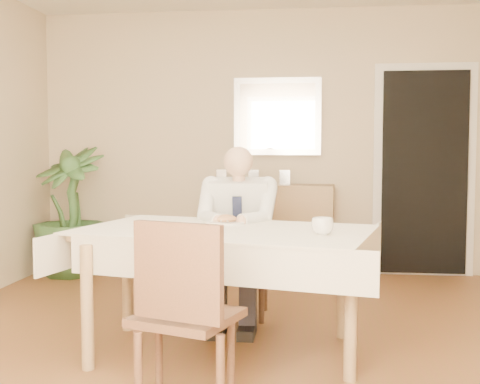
# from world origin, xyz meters

# --- Properties ---
(room) EXTENTS (5.00, 5.02, 2.60)m
(room) POSITION_xyz_m (0.00, 0.00, 1.30)
(room) COLOR brown
(room) RESTS_ON ground
(window) EXTENTS (1.34, 0.04, 1.44)m
(window) POSITION_xyz_m (0.00, -2.47, 1.45)
(window) COLOR white
(window) RESTS_ON room
(doorway) EXTENTS (0.96, 0.07, 2.10)m
(doorway) POSITION_xyz_m (1.55, 2.46, 1.00)
(doorway) COLOR white
(doorway) RESTS_ON ground
(mirror) EXTENTS (0.86, 0.04, 0.76)m
(mirror) POSITION_xyz_m (0.13, 2.47, 1.55)
(mirror) COLOR silver
(mirror) RESTS_ON room
(dining_table) EXTENTS (1.94, 1.40, 0.75)m
(dining_table) POSITION_xyz_m (-0.05, 0.03, 0.67)
(dining_table) COLOR olive
(dining_table) RESTS_ON ground
(chair_far) EXTENTS (0.41, 0.41, 0.85)m
(chair_far) POSITION_xyz_m (-0.05, 0.90, 0.47)
(chair_far) COLOR #442718
(chair_far) RESTS_ON ground
(chair_near) EXTENTS (0.54, 0.55, 0.91)m
(chair_near) POSITION_xyz_m (-0.12, -0.86, 0.51)
(chair_near) COLOR #442718
(chair_near) RESTS_ON ground
(seated_man) EXTENTS (0.48, 0.72, 1.24)m
(seated_man) POSITION_xyz_m (-0.05, 0.62, 0.69)
(seated_man) COLOR silver
(seated_man) RESTS_ON ground
(plate) EXTENTS (0.26, 0.26, 0.02)m
(plate) POSITION_xyz_m (-0.08, 0.27, 0.76)
(plate) COLOR white
(plate) RESTS_ON dining_table
(food) EXTENTS (0.14, 0.14, 0.06)m
(food) POSITION_xyz_m (-0.08, 0.27, 0.78)
(food) COLOR #8D5F3A
(food) RESTS_ON dining_table
(knife) EXTENTS (0.01, 0.13, 0.01)m
(knife) POSITION_xyz_m (-0.04, 0.21, 0.78)
(knife) COLOR silver
(knife) RESTS_ON dining_table
(fork) EXTENTS (0.01, 0.13, 0.01)m
(fork) POSITION_xyz_m (-0.12, 0.21, 0.78)
(fork) COLOR silver
(fork) RESTS_ON dining_table
(coffee_mug) EXTENTS (0.12, 0.12, 0.09)m
(coffee_mug) POSITION_xyz_m (0.52, -0.16, 0.80)
(coffee_mug) COLOR white
(coffee_mug) RESTS_ON dining_table
(sideboard) EXTENTS (1.13, 0.45, 0.88)m
(sideboard) POSITION_xyz_m (0.13, 2.32, 0.44)
(sideboard) COLOR olive
(sideboard) RESTS_ON ground
(photo_frame_left) EXTENTS (0.10, 0.02, 0.14)m
(photo_frame_left) POSITION_xyz_m (-0.42, 2.41, 0.95)
(photo_frame_left) COLOR silver
(photo_frame_left) RESTS_ON sideboard
(photo_frame_center) EXTENTS (0.10, 0.02, 0.14)m
(photo_frame_center) POSITION_xyz_m (-0.10, 2.38, 0.95)
(photo_frame_center) COLOR silver
(photo_frame_center) RESTS_ON sideboard
(photo_frame_right) EXTENTS (0.10, 0.02, 0.14)m
(photo_frame_right) POSITION_xyz_m (0.21, 2.33, 0.95)
(photo_frame_right) COLOR silver
(photo_frame_right) RESTS_ON sideboard
(potted_palm) EXTENTS (0.91, 0.91, 1.25)m
(potted_palm) POSITION_xyz_m (-1.86, 2.08, 0.63)
(potted_palm) COLOR #305526
(potted_palm) RESTS_ON ground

